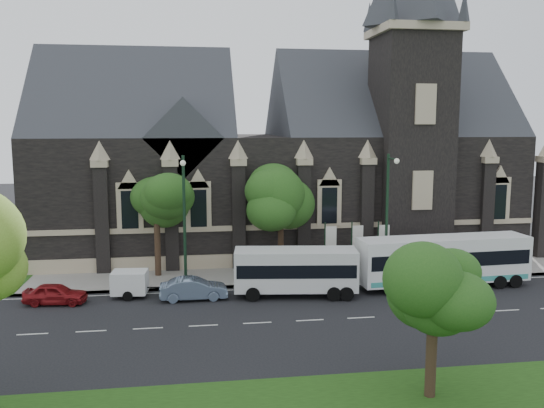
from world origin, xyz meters
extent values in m
plane|color=black|center=(0.00, 0.00, 0.00)|extent=(160.00, 160.00, 0.00)
cube|color=gray|center=(0.00, 9.50, 0.07)|extent=(80.00, 5.00, 0.15)
cube|color=black|center=(4.00, 19.50, 5.00)|extent=(40.00, 15.00, 10.00)
cube|color=#313339|center=(-8.00, 19.50, 10.00)|extent=(16.00, 15.00, 15.00)
cube|color=#313339|center=(14.00, 19.50, 10.00)|extent=(20.00, 15.00, 15.00)
cube|color=#313339|center=(-4.00, 15.00, 10.00)|extent=(6.00, 6.00, 6.00)
cube|color=black|center=(14.00, 13.50, 9.00)|extent=(5.50, 5.50, 18.00)
cube|color=tan|center=(14.00, 13.50, 18.20)|extent=(6.20, 6.20, 0.60)
cube|color=tan|center=(4.00, 11.96, 3.20)|extent=(40.00, 0.22, 0.40)
cube|color=tan|center=(4.00, 11.96, 0.60)|extent=(40.00, 0.25, 1.20)
cube|color=black|center=(2.00, 11.82, 4.80)|extent=(1.20, 0.12, 2.80)
cylinder|color=black|center=(6.00, -9.50, 1.54)|extent=(0.44, 0.44, 3.08)
sphere|color=#225219|center=(6.00, -9.50, 4.48)|extent=(3.20, 3.20, 3.20)
sphere|color=#225219|center=(6.60, -8.90, 5.08)|extent=(2.40, 2.40, 2.40)
cylinder|color=black|center=(3.00, 10.50, 1.98)|extent=(0.44, 0.44, 3.96)
sphere|color=#225219|center=(3.00, 10.50, 5.64)|extent=(3.84, 3.84, 3.84)
sphere|color=#225219|center=(3.72, 11.22, 6.36)|extent=(2.88, 2.88, 2.88)
cylinder|color=black|center=(-6.00, 10.50, 1.98)|extent=(0.44, 0.44, 3.96)
sphere|color=#225219|center=(-6.00, 10.50, 5.57)|extent=(3.68, 3.68, 3.68)
sphere|color=#225219|center=(-5.31, 11.19, 6.26)|extent=(2.76, 2.76, 2.76)
cylinder|color=black|center=(10.00, 7.30, 4.50)|extent=(0.20, 0.20, 9.00)
cylinder|color=black|center=(10.00, 6.50, 8.70)|extent=(0.10, 1.60, 0.10)
sphere|color=silver|center=(10.00, 5.70, 8.60)|extent=(0.36, 0.36, 0.36)
cylinder|color=black|center=(-4.00, 7.30, 4.50)|extent=(0.20, 0.20, 9.00)
cylinder|color=black|center=(-4.00, 6.50, 8.70)|extent=(0.10, 1.60, 0.10)
sphere|color=silver|center=(-4.00, 5.70, 8.60)|extent=(0.36, 0.36, 0.36)
cylinder|color=black|center=(6.00, 9.00, 2.00)|extent=(0.10, 0.10, 4.00)
cube|color=white|center=(6.45, 9.00, 2.60)|extent=(0.80, 0.04, 2.20)
cylinder|color=black|center=(8.00, 9.00, 2.00)|extent=(0.10, 0.10, 4.00)
cube|color=white|center=(8.45, 9.00, 2.60)|extent=(0.80, 0.04, 2.20)
cylinder|color=black|center=(10.00, 9.00, 2.00)|extent=(0.10, 0.10, 4.00)
cube|color=white|center=(10.45, 9.00, 2.60)|extent=(0.80, 0.04, 2.20)
cube|color=white|center=(13.38, 5.29, 1.95)|extent=(11.93, 3.13, 2.99)
cube|color=black|center=(13.38, 5.29, 2.13)|extent=(11.46, 3.15, 0.96)
cube|color=teal|center=(13.38, 5.29, 0.75)|extent=(11.46, 3.14, 0.35)
cylinder|color=black|center=(9.33, 3.82, 0.45)|extent=(0.91, 0.33, 0.90)
cylinder|color=black|center=(9.19, 6.28, 0.45)|extent=(0.91, 0.33, 0.90)
cylinder|color=black|center=(16.99, 4.26, 0.45)|extent=(0.91, 0.33, 0.90)
cylinder|color=black|center=(16.85, 6.72, 0.45)|extent=(0.91, 0.33, 0.90)
cylinder|color=black|center=(18.17, 4.33, 0.45)|extent=(0.91, 0.33, 0.90)
cylinder|color=black|center=(18.03, 6.79, 0.45)|extent=(0.91, 0.33, 0.90)
cube|color=silver|center=(3.06, 4.77, 1.74)|extent=(8.09, 3.42, 2.58)
cube|color=black|center=(3.06, 4.77, 1.88)|extent=(7.78, 3.42, 0.85)
cylinder|color=black|center=(0.18, 3.88, 0.45)|extent=(0.93, 0.39, 0.90)
cylinder|color=black|center=(0.48, 6.33, 0.45)|extent=(0.93, 0.39, 0.90)
cylinder|color=black|center=(5.24, 3.25, 0.45)|extent=(0.93, 0.39, 0.90)
cylinder|color=black|center=(5.54, 5.70, 0.45)|extent=(0.93, 0.39, 0.90)
cylinder|color=black|center=(6.02, 3.16, 0.45)|extent=(0.93, 0.39, 0.90)
cylinder|color=black|center=(6.32, 5.60, 0.45)|extent=(0.93, 0.39, 0.90)
cube|color=silver|center=(-7.54, 5.94, 0.99)|extent=(2.32, 1.82, 1.43)
cylinder|color=black|center=(-7.61, 5.12, 0.31)|extent=(0.63, 0.27, 0.61)
cylinder|color=black|center=(-7.47, 6.76, 0.31)|extent=(0.63, 0.27, 0.61)
cylinder|color=black|center=(-6.12, 5.82, 0.60)|extent=(1.32, 0.19, 0.08)
imported|color=slate|center=(-3.49, 4.84, 0.70)|extent=(4.27, 1.54, 1.40)
imported|color=maroon|center=(-11.95, 5.14, 0.65)|extent=(3.94, 1.94, 1.29)
camera|label=1|loc=(-3.52, -30.22, 11.08)|focal=37.41mm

